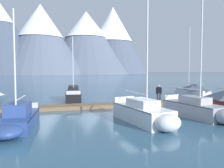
{
  "coord_description": "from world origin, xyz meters",
  "views": [
    {
      "loc": [
        -7.51,
        -15.38,
        3.4
      ],
      "look_at": [
        0.0,
        6.0,
        2.0
      ],
      "focal_mm": 35.42,
      "sensor_mm": 36.0,
      "label": 1
    }
  ],
  "objects_px": {
    "sailboat_second_berth": "(17,119)",
    "sailboat_end_of_dock": "(192,90)",
    "sailboat_far_berth": "(198,109)",
    "person_on_dock": "(159,92)",
    "sailboat_mid_dock_port": "(73,95)",
    "sailboat_mid_dock_starboard": "(145,113)"
  },
  "relations": [
    {
      "from": "sailboat_second_berth",
      "to": "sailboat_end_of_dock",
      "type": "distance_m",
      "value": 23.3
    },
    {
      "from": "sailboat_far_berth",
      "to": "person_on_dock",
      "type": "xyz_separation_m",
      "value": [
        0.55,
        6.17,
        0.62
      ]
    },
    {
      "from": "sailboat_far_berth",
      "to": "sailboat_end_of_dock",
      "type": "distance_m",
      "value": 14.55
    },
    {
      "from": "sailboat_far_berth",
      "to": "sailboat_second_berth",
      "type": "bearing_deg",
      "value": 174.25
    },
    {
      "from": "sailboat_mid_dock_port",
      "to": "sailboat_far_berth",
      "type": "xyz_separation_m",
      "value": [
        6.93,
        -12.09,
        -0.03
      ]
    },
    {
      "from": "sailboat_far_berth",
      "to": "person_on_dock",
      "type": "bearing_deg",
      "value": 84.92
    },
    {
      "from": "sailboat_mid_dock_port",
      "to": "sailboat_end_of_dock",
      "type": "xyz_separation_m",
      "value": [
        15.79,
        -0.55,
        0.12
      ]
    },
    {
      "from": "sailboat_mid_dock_port",
      "to": "sailboat_mid_dock_starboard",
      "type": "distance_m",
      "value": 12.57
    },
    {
      "from": "sailboat_second_berth",
      "to": "sailboat_mid_dock_starboard",
      "type": "bearing_deg",
      "value": -10.61
    },
    {
      "from": "sailboat_mid_dock_starboard",
      "to": "sailboat_far_berth",
      "type": "height_order",
      "value": "sailboat_far_berth"
    },
    {
      "from": "sailboat_mid_dock_starboard",
      "to": "sailboat_end_of_dock",
      "type": "bearing_deg",
      "value": 41.63
    },
    {
      "from": "sailboat_mid_dock_port",
      "to": "sailboat_end_of_dock",
      "type": "relative_size",
      "value": 0.79
    },
    {
      "from": "sailboat_mid_dock_starboard",
      "to": "sailboat_end_of_dock",
      "type": "xyz_separation_m",
      "value": [
        13.24,
        11.76,
        0.13
      ]
    },
    {
      "from": "sailboat_mid_dock_port",
      "to": "sailboat_mid_dock_starboard",
      "type": "xyz_separation_m",
      "value": [
        2.56,
        -12.31,
        -0.02
      ]
    },
    {
      "from": "sailboat_far_berth",
      "to": "person_on_dock",
      "type": "height_order",
      "value": "sailboat_far_berth"
    },
    {
      "from": "sailboat_mid_dock_port",
      "to": "person_on_dock",
      "type": "relative_size",
      "value": 4.27
    },
    {
      "from": "sailboat_mid_dock_starboard",
      "to": "person_on_dock",
      "type": "relative_size",
      "value": 4.87
    },
    {
      "from": "sailboat_second_berth",
      "to": "sailboat_mid_dock_port",
      "type": "distance_m",
      "value": 12.01
    },
    {
      "from": "sailboat_mid_dock_starboard",
      "to": "person_on_dock",
      "type": "distance_m",
      "value": 8.09
    },
    {
      "from": "sailboat_mid_dock_port",
      "to": "sailboat_far_berth",
      "type": "distance_m",
      "value": 13.93
    },
    {
      "from": "sailboat_far_berth",
      "to": "sailboat_mid_dock_starboard",
      "type": "bearing_deg",
      "value": -177.07
    },
    {
      "from": "sailboat_far_berth",
      "to": "sailboat_mid_dock_port",
      "type": "bearing_deg",
      "value": 119.82
    }
  ]
}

